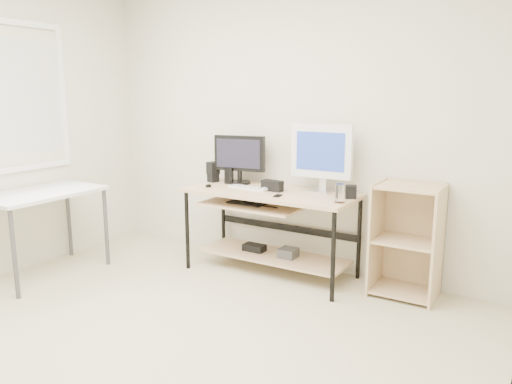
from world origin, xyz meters
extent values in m
cube|color=beige|center=(0.00, 0.00, -0.01)|extent=(4.00, 4.00, 0.01)
cube|color=beige|center=(0.00, 2.00, 1.30)|extent=(4.00, 0.01, 2.60)
cube|color=white|center=(-1.98, 0.60, 1.55)|extent=(0.01, 1.00, 1.20)
cube|color=tan|center=(0.00, 1.66, 0.73)|extent=(1.50, 0.65, 0.03)
cube|color=tan|center=(-0.15, 1.60, 0.62)|extent=(0.90, 0.49, 0.02)
cube|color=tan|center=(0.00, 1.71, 0.15)|extent=(1.35, 0.46, 0.02)
cube|color=black|center=(-0.20, 1.60, 0.64)|extent=(0.33, 0.22, 0.01)
cylinder|color=black|center=(0.05, 1.55, 0.64)|extent=(0.14, 0.01, 0.01)
cube|color=#404042|center=(0.15, 1.71, 0.20)|extent=(0.15, 0.15, 0.08)
cube|color=black|center=(-0.20, 1.71, 0.19)|extent=(0.20, 0.12, 0.06)
cylinder|color=black|center=(-0.71, 1.37, 0.36)|extent=(0.04, 0.04, 0.72)
cylinder|color=black|center=(-0.71, 1.94, 0.36)|extent=(0.04, 0.04, 0.72)
cylinder|color=black|center=(0.71, 1.37, 0.36)|extent=(0.04, 0.04, 0.72)
cylinder|color=black|center=(0.71, 1.94, 0.36)|extent=(0.04, 0.04, 0.72)
cube|color=silver|center=(-1.68, 0.60, 0.73)|extent=(0.60, 1.00, 0.03)
cylinder|color=#404042|center=(-1.94, 1.06, 0.36)|extent=(0.04, 0.04, 0.72)
cylinder|color=#404042|center=(-1.42, 0.14, 0.36)|extent=(0.04, 0.04, 0.72)
cylinder|color=#404042|center=(-1.42, 1.06, 0.36)|extent=(0.04, 0.04, 0.72)
cube|color=tan|center=(0.91, 1.78, 0.45)|extent=(0.02, 0.40, 0.90)
cube|color=tan|center=(1.39, 1.78, 0.45)|extent=(0.02, 0.40, 0.90)
cube|color=tan|center=(1.15, 1.97, 0.45)|extent=(0.50, 0.02, 0.90)
cube|color=tan|center=(1.15, 1.78, 0.04)|extent=(0.46, 0.38, 0.02)
cube|color=tan|center=(1.15, 1.78, 0.45)|extent=(0.46, 0.38, 0.02)
cube|color=tan|center=(1.15, 1.78, 0.88)|extent=(0.46, 0.38, 0.02)
cylinder|color=black|center=(-0.42, 1.81, 0.76)|extent=(0.20, 0.20, 0.02)
cylinder|color=black|center=(-0.42, 1.81, 0.82)|extent=(0.04, 0.04, 0.10)
cube|color=black|center=(-0.42, 1.81, 1.04)|extent=(0.49, 0.14, 0.33)
cube|color=black|center=(-0.42, 1.78, 1.04)|extent=(0.41, 0.08, 0.26)
cube|color=silver|center=(0.39, 1.83, 0.76)|extent=(0.19, 0.17, 0.02)
cylinder|color=silver|center=(0.39, 1.83, 0.82)|extent=(0.05, 0.05, 0.11)
cube|color=silver|center=(0.39, 1.83, 1.10)|extent=(0.54, 0.07, 0.45)
cube|color=navy|center=(0.39, 1.80, 1.10)|extent=(0.46, 0.02, 0.36)
cube|color=silver|center=(-0.22, 1.65, 0.76)|extent=(0.41, 0.16, 0.01)
ellipsoid|color=#B3B3B8|center=(-0.04, 1.63, 0.77)|extent=(0.10, 0.12, 0.04)
cube|color=black|center=(0.01, 1.66, 0.80)|extent=(0.19, 0.09, 0.09)
cube|color=black|center=(-0.69, 1.76, 0.79)|extent=(0.11, 0.11, 0.08)
cube|color=black|center=(-0.69, 1.76, 0.88)|extent=(0.12, 0.12, 0.11)
cube|color=black|center=(0.70, 1.73, 0.80)|extent=(0.11, 0.11, 0.10)
cube|color=black|center=(-0.51, 1.75, 0.83)|extent=(0.09, 0.07, 0.15)
cylinder|color=black|center=(-0.57, 1.51, 0.76)|extent=(0.06, 0.06, 0.02)
cube|color=black|center=(0.16, 1.50, 0.75)|extent=(0.07, 0.11, 0.01)
cylinder|color=#A06B48|center=(0.69, 1.52, 0.75)|extent=(0.12, 0.12, 0.01)
cylinder|color=white|center=(0.69, 1.52, 0.83)|extent=(0.09, 0.09, 0.14)
camera|label=1|loc=(2.09, -2.03, 1.60)|focal=35.00mm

